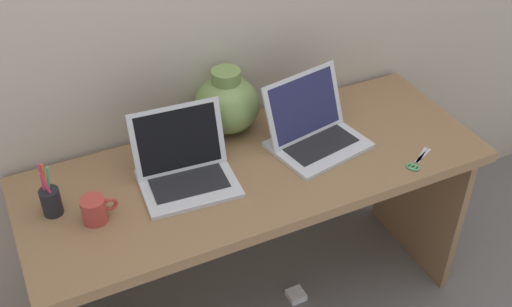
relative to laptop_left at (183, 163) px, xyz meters
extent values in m
plane|color=slate|center=(0.24, -0.04, -0.80)|extent=(6.00, 6.00, 0.00)
cube|color=#BCAD99|center=(0.24, 0.30, 0.40)|extent=(4.40, 0.04, 2.40)
cube|color=olive|center=(0.24, -0.04, -0.08)|extent=(1.59, 0.60, 0.04)
cube|color=olive|center=(1.00, -0.04, -0.45)|extent=(0.03, 0.51, 0.70)
cube|color=silver|center=(0.00, -0.04, -0.05)|extent=(0.32, 0.27, 0.01)
cube|color=black|center=(0.00, -0.04, -0.04)|extent=(0.26, 0.17, 0.00)
cube|color=silver|center=(0.00, 0.05, 0.06)|extent=(0.31, 0.10, 0.22)
cube|color=black|center=(0.00, 0.05, 0.06)|extent=(0.27, 0.09, 0.19)
cube|color=silver|center=(0.49, -0.04, -0.05)|extent=(0.36, 0.30, 0.01)
cube|color=black|center=(0.49, -0.04, -0.04)|extent=(0.28, 0.19, 0.00)
cube|color=silver|center=(0.47, 0.04, 0.06)|extent=(0.33, 0.15, 0.22)
cube|color=#23234C|center=(0.47, 0.04, 0.06)|extent=(0.29, 0.13, 0.20)
ellipsoid|color=#75934C|center=(0.24, 0.20, 0.04)|extent=(0.24, 0.24, 0.21)
cylinder|color=#75934C|center=(0.24, 0.20, 0.16)|extent=(0.10, 0.10, 0.05)
cylinder|color=#B23D33|center=(-0.32, -0.08, -0.02)|extent=(0.08, 0.08, 0.08)
torus|color=#B23D33|center=(-0.27, -0.08, -0.02)|extent=(0.05, 0.01, 0.05)
cylinder|color=black|center=(-0.43, 0.01, -0.02)|extent=(0.06, 0.06, 0.09)
cylinder|color=orange|center=(-0.43, 0.02, 0.04)|extent=(0.02, 0.01, 0.15)
cylinder|color=#D83359|center=(-0.42, 0.00, 0.04)|extent=(0.04, 0.01, 0.14)
cylinder|color=#D83359|center=(-0.44, 0.02, 0.05)|extent=(0.01, 0.01, 0.16)
cylinder|color=#4CA566|center=(-0.42, 0.02, 0.04)|extent=(0.03, 0.02, 0.15)
cube|color=#B7B7BC|center=(0.78, -0.25, -0.06)|extent=(0.09, 0.07, 0.00)
cube|color=#B7B7BC|center=(0.78, -0.25, -0.06)|extent=(0.10, 0.05, 0.00)
torus|color=#4CA566|center=(0.72, -0.29, -0.06)|extent=(0.04, 0.04, 0.01)
torus|color=#4CA566|center=(0.71, -0.28, -0.06)|extent=(0.04, 0.03, 0.01)
cube|color=white|center=(0.41, -0.08, -0.78)|extent=(0.07, 0.07, 0.03)
camera|label=1|loc=(-0.48, -1.55, 1.28)|focal=44.11mm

